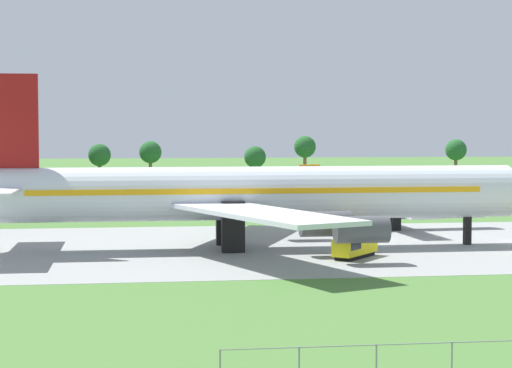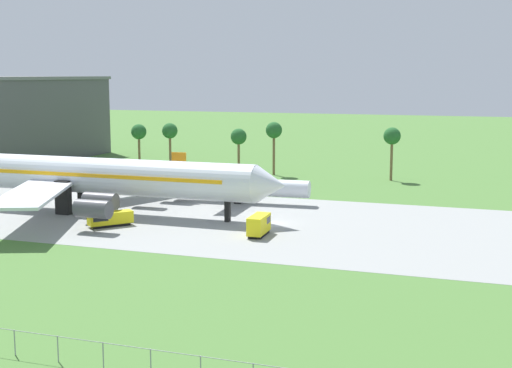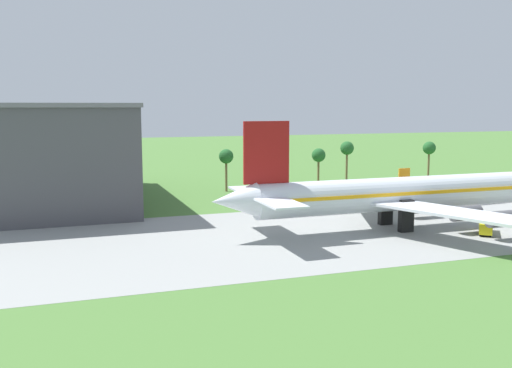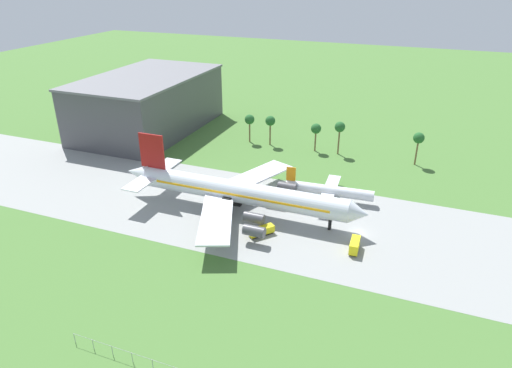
% 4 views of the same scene
% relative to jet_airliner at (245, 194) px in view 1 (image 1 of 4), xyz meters
% --- Properties ---
extents(jet_airliner, '(68.80, 51.53, 18.73)m').
position_rel_jet_airliner_xyz_m(jet_airliner, '(0.00, 0.00, 0.00)').
color(jet_airliner, silver).
rests_on(jet_airliner, ground_plane).
extents(regional_aircraft, '(24.86, 22.42, 8.49)m').
position_rel_jet_airliner_xyz_m(regional_aircraft, '(21.05, 15.82, -3.15)').
color(regional_aircraft, silver).
rests_on(regional_aircraft, ground_plane).
extents(baggage_tug, '(5.71, 6.25, 2.15)m').
position_rel_jet_airliner_xyz_m(baggage_tug, '(9.99, -8.89, -4.78)').
color(baggage_tug, black).
rests_on(baggage_tug, ground_plane).
extents(palm_tree_row, '(62.92, 3.60, 11.76)m').
position_rel_jet_airliner_xyz_m(palm_tree_row, '(8.03, 50.95, 2.90)').
color(palm_tree_row, brown).
rests_on(palm_tree_row, ground_plane).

